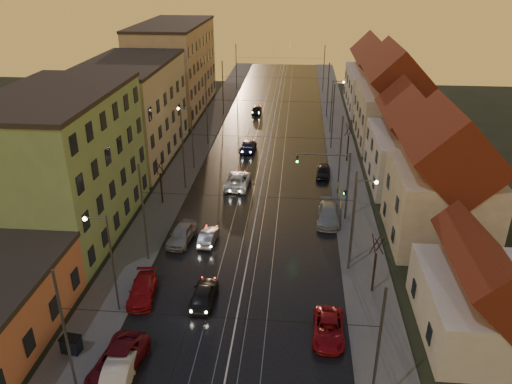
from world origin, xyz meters
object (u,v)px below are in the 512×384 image
(street_lamp_0, at_px, (107,255))
(driving_car_1, at_px, (208,237))
(driving_car_2, at_px, (238,180))
(parked_right_2, at_px, (323,172))
(parked_left_3, at_px, (182,234))
(parked_left_2, at_px, (142,290))
(street_lamp_3, at_px, (334,101))
(parked_right_0, at_px, (329,329))
(parked_left_0, at_px, (116,382))
(street_lamp_2, at_px, (190,131))
(parked_left_1, at_px, (117,362))
(street_lamp_1, at_px, (358,213))
(driving_car_4, at_px, (257,109))
(driving_car_3, at_px, (248,146))
(driving_car_0, at_px, (204,294))
(parked_right_1, at_px, (329,214))
(dumpster, at_px, (71,345))
(traffic_light_mast, at_px, (338,177))

(street_lamp_0, xyz_separation_m, driving_car_1, (5.20, 10.40, -4.26))
(driving_car_2, xyz_separation_m, parked_right_2, (9.90, 3.72, -0.12))
(driving_car_1, height_order, parked_left_3, parked_left_3)
(parked_left_2, xyz_separation_m, parked_right_2, (14.72, 25.12, -0.00))
(street_lamp_3, height_order, parked_right_0, street_lamp_3)
(street_lamp_3, bearing_deg, parked_left_0, -106.77)
(street_lamp_2, distance_m, parked_right_0, 33.58)
(street_lamp_2, distance_m, parked_left_1, 34.19)
(street_lamp_0, relative_size, parked_left_0, 1.71)
(street_lamp_1, distance_m, parked_left_1, 21.52)
(parked_left_1, bearing_deg, driving_car_4, 92.92)
(driving_car_3, height_order, parked_left_2, driving_car_3)
(driving_car_0, bearing_deg, parked_right_2, -109.61)
(driving_car_4, bearing_deg, street_lamp_0, 83.15)
(driving_car_0, distance_m, parked_left_2, 4.81)
(parked_left_1, bearing_deg, driving_car_1, 86.25)
(driving_car_2, height_order, parked_right_1, driving_car_2)
(driving_car_2, relative_size, driving_car_3, 1.17)
(parked_right_2, xyz_separation_m, dumpster, (-17.61, -31.44, 0.03))
(driving_car_0, xyz_separation_m, parked_left_1, (-4.12, -7.52, 0.03))
(street_lamp_1, distance_m, parked_left_2, 18.25)
(driving_car_4, xyz_separation_m, parked_left_2, (-4.38, -51.85, -0.02))
(dumpster, bearing_deg, parked_left_3, 82.21)
(street_lamp_2, bearing_deg, driving_car_0, -76.37)
(street_lamp_3, relative_size, parked_right_1, 1.50)
(driving_car_2, xyz_separation_m, parked_left_0, (-3.69, -30.62, -0.02))
(street_lamp_2, bearing_deg, parked_left_1, -86.17)
(parked_right_1, bearing_deg, parked_left_2, -133.42)
(street_lamp_2, relative_size, driving_car_2, 1.41)
(parked_left_0, xyz_separation_m, parked_right_0, (12.95, 6.03, -0.13))
(driving_car_2, height_order, parked_left_2, driving_car_2)
(street_lamp_3, xyz_separation_m, parked_left_1, (-15.94, -49.86, -4.13))
(dumpster, bearing_deg, street_lamp_2, 95.04)
(driving_car_1, distance_m, driving_car_3, 24.76)
(driving_car_1, distance_m, parked_right_2, 19.89)
(traffic_light_mast, bearing_deg, street_lamp_2, 144.93)
(driving_car_0, xyz_separation_m, driving_car_4, (-0.43, 51.98, -0.05))
(dumpster, bearing_deg, street_lamp_0, 81.13)
(driving_car_3, distance_m, parked_left_0, 42.72)
(traffic_light_mast, xyz_separation_m, driving_car_1, (-11.90, -5.60, -3.98))
(driving_car_3, bearing_deg, dumpster, 80.84)
(street_lamp_1, height_order, parked_left_1, street_lamp_1)
(parked_left_1, height_order, parked_left_2, parked_left_1)
(driving_car_0, height_order, parked_right_2, driving_car_0)
(traffic_light_mast, distance_m, parked_right_1, 3.92)
(driving_car_2, height_order, parked_right_0, driving_car_2)
(driving_car_0, height_order, parked_right_0, driving_car_0)
(driving_car_3, bearing_deg, parked_left_3, 83.41)
(street_lamp_2, distance_m, parked_left_2, 26.60)
(driving_car_1, relative_size, parked_right_2, 0.97)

